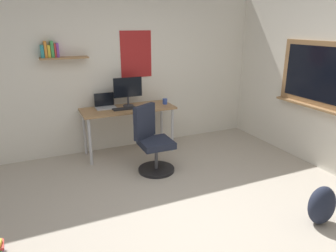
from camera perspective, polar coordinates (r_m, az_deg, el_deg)
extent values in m
plane|color=#ADA393|center=(3.49, 3.41, -17.16)|extent=(5.20, 5.20, 0.00)
cube|color=silver|center=(5.19, -9.05, 10.04)|extent=(5.00, 0.10, 2.60)
cube|color=#997047|center=(4.86, -18.50, 11.78)|extent=(0.68, 0.20, 0.02)
cube|color=#A51E1E|center=(5.19, -5.88, 12.95)|extent=(0.52, 0.01, 0.74)
cube|color=teal|center=(4.85, -22.10, 12.57)|extent=(0.04, 0.14, 0.17)
cube|color=orange|center=(4.85, -21.58, 12.95)|extent=(0.04, 0.14, 0.23)
cube|color=gold|center=(4.86, -21.03, 12.68)|extent=(0.04, 0.14, 0.17)
cube|color=#3D934C|center=(4.86, -20.51, 13.07)|extent=(0.04, 0.14, 0.23)
cube|color=#C63833|center=(4.86, -20.03, 12.91)|extent=(0.02, 0.14, 0.19)
cube|color=#7A3D99|center=(4.87, -19.62, 12.99)|extent=(0.03, 0.14, 0.20)
cube|color=#997047|center=(4.98, 25.03, 8.82)|extent=(0.04, 1.10, 0.90)
cube|color=black|center=(4.96, 24.91, 8.82)|extent=(0.01, 0.94, 0.76)
cube|color=#997047|center=(5.03, 23.99, 3.60)|extent=(0.12, 1.10, 0.03)
cube|color=#997047|center=(4.96, -7.34, 3.17)|extent=(1.46, 0.57, 0.03)
cylinder|color=#B7B7BC|center=(4.72, -14.10, -2.87)|extent=(0.04, 0.04, 0.73)
cylinder|color=#B7B7BC|center=(5.09, 0.78, -0.74)|extent=(0.04, 0.04, 0.73)
cylinder|color=#B7B7BC|center=(5.14, -15.04, -1.20)|extent=(0.04, 0.04, 0.73)
cylinder|color=#B7B7BC|center=(5.49, -1.20, 0.66)|extent=(0.04, 0.04, 0.73)
cylinder|color=black|center=(4.53, -2.14, -7.96)|extent=(0.52, 0.52, 0.04)
cylinder|color=#4C4C51|center=(4.45, -2.17, -5.76)|extent=(0.05, 0.05, 0.34)
cube|color=#1E2333|center=(4.37, -2.21, -3.19)|extent=(0.44, 0.44, 0.09)
cube|color=#1E2333|center=(4.39, -4.32, 0.84)|extent=(0.38, 0.26, 0.48)
cube|color=#ADAFB5|center=(4.97, -11.31, 3.28)|extent=(0.31, 0.21, 0.02)
cube|color=black|center=(5.03, -11.65, 4.80)|extent=(0.31, 0.01, 0.21)
cylinder|color=#38383D|center=(5.06, -7.29, 3.73)|extent=(0.17, 0.17, 0.01)
cylinder|color=#38383D|center=(5.04, -7.32, 4.58)|extent=(0.03, 0.03, 0.14)
cube|color=black|center=(4.98, -7.39, 7.07)|extent=(0.46, 0.02, 0.31)
cube|color=black|center=(4.87, -7.92, 3.17)|extent=(0.37, 0.13, 0.02)
ellipsoid|color=#262628|center=(4.95, -4.81, 3.61)|extent=(0.10, 0.06, 0.03)
cylinder|color=#334CA5|center=(5.13, -0.57, 4.55)|extent=(0.08, 0.08, 0.09)
ellipsoid|color=#1E2333|center=(3.72, 26.37, -12.90)|extent=(0.32, 0.22, 0.43)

